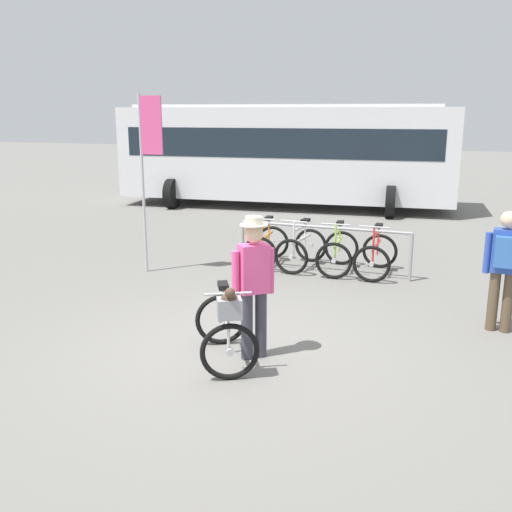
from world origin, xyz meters
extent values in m
plane|color=slate|center=(0.00, 0.00, 0.00)|extent=(80.00, 80.00, 0.00)
cylinder|color=#99999E|center=(-1.25, 3.88, 0.42)|extent=(0.06, 0.06, 0.85)
cylinder|color=#99999E|center=(1.89, 3.71, 0.42)|extent=(0.06, 0.06, 0.85)
cylinder|color=#99999E|center=(0.32, 3.80, 0.85)|extent=(3.15, 0.22, 0.05)
torus|color=black|center=(-0.85, 4.55, 0.33)|extent=(0.66, 0.11, 0.66)
cylinder|color=#B7B7BC|center=(-0.85, 4.55, 0.33)|extent=(0.08, 0.07, 0.08)
torus|color=black|center=(-0.80, 3.53, 0.33)|extent=(0.66, 0.11, 0.66)
cylinder|color=#B7B7BC|center=(-0.80, 3.53, 0.33)|extent=(0.08, 0.07, 0.08)
cube|color=orange|center=(-0.82, 4.04, 0.56)|extent=(0.08, 0.92, 0.04)
cube|color=orange|center=(-0.82, 3.99, 0.78)|extent=(0.06, 0.61, 0.04)
cylinder|color=orange|center=(-0.83, 4.22, 0.60)|extent=(0.03, 0.03, 0.55)
cube|color=black|center=(-0.83, 4.22, 0.88)|extent=(0.13, 0.25, 0.06)
cylinder|color=orange|center=(-0.80, 3.65, 0.65)|extent=(0.03, 0.03, 0.63)
cylinder|color=#B7B7BC|center=(-0.80, 3.65, 0.96)|extent=(0.52, 0.05, 0.03)
torus|color=black|center=(-0.06, 4.51, 0.33)|extent=(0.66, 0.15, 0.66)
cylinder|color=#B7B7BC|center=(-0.06, 4.51, 0.33)|extent=(0.09, 0.07, 0.08)
torus|color=black|center=(-0.19, 3.50, 0.33)|extent=(0.66, 0.15, 0.66)
cylinder|color=#B7B7BC|center=(-0.19, 3.50, 0.33)|extent=(0.09, 0.07, 0.08)
cube|color=silver|center=(-0.12, 4.00, 0.56)|extent=(0.16, 0.91, 0.04)
cube|color=silver|center=(-0.13, 3.95, 0.78)|extent=(0.12, 0.61, 0.04)
cylinder|color=silver|center=(-0.10, 4.18, 0.60)|extent=(0.03, 0.03, 0.55)
cube|color=black|center=(-0.10, 4.18, 0.88)|extent=(0.15, 0.25, 0.06)
cylinder|color=silver|center=(-0.18, 3.62, 0.65)|extent=(0.03, 0.03, 0.63)
cylinder|color=#B7B7BC|center=(-0.18, 3.62, 0.96)|extent=(0.52, 0.10, 0.03)
torus|color=black|center=(0.56, 4.47, 0.33)|extent=(0.66, 0.10, 0.66)
cylinder|color=#B7B7BC|center=(0.56, 4.47, 0.33)|extent=(0.08, 0.07, 0.08)
torus|color=black|center=(0.59, 3.45, 0.33)|extent=(0.66, 0.10, 0.66)
cylinder|color=#B7B7BC|center=(0.59, 3.45, 0.33)|extent=(0.08, 0.07, 0.08)
cube|color=#9ED14C|center=(0.57, 3.96, 0.56)|extent=(0.07, 0.92, 0.04)
cube|color=#9ED14C|center=(0.58, 3.91, 0.78)|extent=(0.06, 0.61, 0.04)
cylinder|color=#9ED14C|center=(0.57, 4.15, 0.60)|extent=(0.03, 0.03, 0.55)
cube|color=black|center=(0.57, 4.15, 0.88)|extent=(0.13, 0.24, 0.06)
cylinder|color=#9ED14C|center=(0.59, 3.57, 0.65)|extent=(0.03, 0.03, 0.63)
cylinder|color=#B7B7BC|center=(0.59, 3.57, 0.96)|extent=(0.52, 0.05, 0.03)
torus|color=black|center=(1.29, 4.43, 0.33)|extent=(0.66, 0.12, 0.66)
cylinder|color=#B7B7BC|center=(1.29, 4.43, 0.33)|extent=(0.08, 0.07, 0.08)
torus|color=black|center=(1.26, 3.41, 0.33)|extent=(0.66, 0.12, 0.66)
cylinder|color=#B7B7BC|center=(1.26, 3.41, 0.33)|extent=(0.08, 0.07, 0.08)
cube|color=red|center=(1.27, 3.92, 0.56)|extent=(0.06, 0.92, 0.04)
cube|color=red|center=(1.27, 3.87, 0.78)|extent=(0.06, 0.61, 0.04)
cylinder|color=red|center=(1.28, 4.11, 0.60)|extent=(0.03, 0.03, 0.55)
cube|color=black|center=(1.28, 4.11, 0.88)|extent=(0.13, 0.24, 0.06)
cylinder|color=red|center=(1.26, 3.54, 0.65)|extent=(0.03, 0.03, 0.63)
cylinder|color=#B7B7BC|center=(1.26, 3.54, 0.96)|extent=(0.52, 0.04, 0.03)
torus|color=black|center=(-0.22, 0.07, 0.33)|extent=(0.62, 0.35, 0.66)
cylinder|color=#B7B7BC|center=(-0.22, 0.07, 0.33)|extent=(0.10, 0.09, 0.08)
torus|color=black|center=(0.24, -0.84, 0.33)|extent=(0.62, 0.35, 0.66)
cylinder|color=#B7B7BC|center=(0.24, -0.84, 0.33)|extent=(0.10, 0.09, 0.08)
cube|color=silver|center=(0.01, -0.39, 0.56)|extent=(0.44, 0.84, 0.04)
cube|color=silver|center=(0.03, -0.43, 0.78)|extent=(0.30, 0.56, 0.04)
cylinder|color=silver|center=(-0.07, -0.22, 0.60)|extent=(0.03, 0.03, 0.55)
cube|color=black|center=(-0.07, -0.22, 0.88)|extent=(0.21, 0.27, 0.06)
cylinder|color=silver|center=(0.18, -0.73, 0.65)|extent=(0.03, 0.03, 0.63)
cylinder|color=#B7B7BC|center=(0.18, -0.73, 0.96)|extent=(0.48, 0.26, 0.03)
cube|color=gray|center=(0.25, -0.86, 0.84)|extent=(0.32, 0.29, 0.22)
ellipsoid|color=#4C3828|center=(0.25, -0.86, 0.94)|extent=(0.23, 0.22, 0.16)
sphere|color=#4C3828|center=(0.28, -0.93, 1.04)|extent=(0.11, 0.11, 0.11)
cylinder|color=#383842|center=(0.23, -0.24, 0.41)|extent=(0.14, 0.14, 0.82)
cylinder|color=#383842|center=(0.37, -0.13, 0.41)|extent=(0.14, 0.14, 0.82)
cube|color=#E54C8C|center=(0.30, -0.19, 1.11)|extent=(0.39, 0.37, 0.58)
cylinder|color=#E54C8C|center=(0.12, -0.31, 1.06)|extent=(0.09, 0.09, 0.55)
cylinder|color=#E54C8C|center=(0.46, -0.03, 1.06)|extent=(0.09, 0.09, 0.55)
sphere|color=beige|center=(0.30, -0.19, 1.53)|extent=(0.22, 0.22, 0.22)
cylinder|color=beige|center=(0.30, -0.19, 1.63)|extent=(0.32, 0.32, 0.02)
cylinder|color=beige|center=(0.30, -0.19, 1.68)|extent=(0.20, 0.20, 0.09)
cylinder|color=brown|center=(3.09, 1.67, 0.41)|extent=(0.14, 0.14, 0.82)
cylinder|color=brown|center=(3.27, 1.64, 0.41)|extent=(0.14, 0.14, 0.82)
cube|color=#2D4CA5|center=(3.18, 1.65, 1.11)|extent=(0.36, 0.24, 0.58)
cylinder|color=#2D4CA5|center=(2.96, 1.70, 1.06)|extent=(0.09, 0.09, 0.55)
sphere|color=beige|center=(3.18, 1.65, 1.53)|extent=(0.22, 0.22, 0.22)
cube|color=#3366B2|center=(3.16, 1.50, 1.13)|extent=(0.28, 0.17, 0.40)
cube|color=silver|center=(-2.33, 10.98, 1.65)|extent=(10.12, 3.04, 2.70)
cube|color=#19232D|center=(-2.33, 10.98, 2.00)|extent=(9.32, 3.01, 0.84)
cube|color=silver|center=(-2.33, 10.98, 3.04)|extent=(9.11, 2.73, 0.08)
cylinder|color=black|center=(-5.50, 9.56, 0.45)|extent=(0.30, 0.91, 0.90)
cylinder|color=black|center=(-5.64, 12.05, 0.45)|extent=(0.30, 0.91, 0.90)
cylinder|color=black|center=(0.99, 9.91, 0.45)|extent=(0.30, 0.91, 0.90)
cylinder|color=black|center=(0.85, 12.41, 0.45)|extent=(0.30, 0.91, 0.90)
cylinder|color=#B2B2B7|center=(-2.79, 2.88, 1.60)|extent=(0.05, 0.05, 3.20)
cube|color=#E54C8C|center=(-2.57, 2.88, 2.65)|extent=(0.40, 0.03, 1.00)
camera|label=1|loc=(2.32, -6.37, 2.89)|focal=40.68mm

